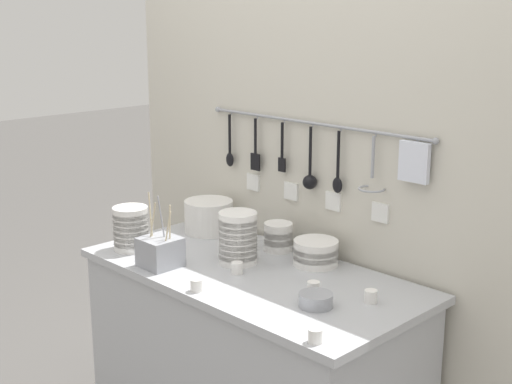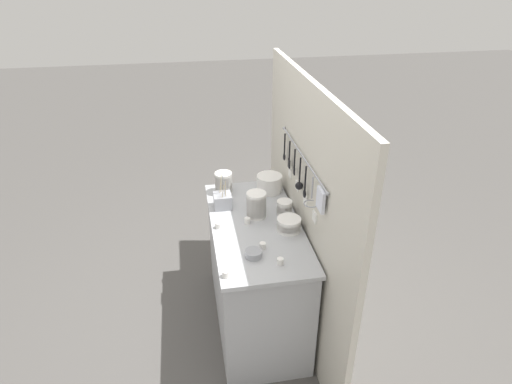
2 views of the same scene
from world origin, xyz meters
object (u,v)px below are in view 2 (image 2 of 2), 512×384
Objects in this scene: steel_mixing_bowl at (254,254)px; cup_back_right at (218,225)px; cup_centre at (226,274)px; cup_beside_plates at (247,221)px; bowl_stack_tall_left at (256,205)px; cutlery_caddy at (223,201)px; bowl_stack_wide_centre at (224,183)px; plate_stack at (269,183)px; cup_front_left at (280,261)px; bowl_stack_short_front at (284,208)px; bowl_stack_back_corner at (289,224)px; cup_edge_far at (263,246)px.

cup_back_right is (-0.37, -0.19, -0.00)m from steel_mixing_bowl.
cup_centre and cup_beside_plates have the same top height.
bowl_stack_tall_left is 0.29m from cutlery_caddy.
steel_mixing_bowl is (0.89, 0.09, -0.07)m from bowl_stack_wide_centre.
plate_stack is at bearing 115.27° from cutlery_caddy.
cup_centre is at bearing -21.29° from cup_beside_plates.
bowl_stack_wide_centre is 4.05× the size of cup_front_left.
bowl_stack_short_front is at bearing 44.00° from bowl_stack_wide_centre.
bowl_stack_tall_left is at bearing 25.46° from bowl_stack_wide_centre.
bowl_stack_back_corner is at bearing 31.65° from bowl_stack_wide_centre.
cup_back_right is (-0.29, -0.27, 0.00)m from cup_edge_far.
cup_beside_plates is at bearing -29.48° from plate_stack.
plate_stack is (0.04, 0.37, -0.02)m from bowl_stack_wide_centre.
bowl_stack_tall_left reaches higher than cup_beside_plates.
cup_back_right and cup_centre have the same top height.
bowl_stack_tall_left is 0.95× the size of plate_stack.
plate_stack reaches higher than bowl_stack_short_front.
cup_back_right is at bearing -70.09° from bowl_stack_tall_left.
cup_edge_far and cup_beside_plates have the same top height.
plate_stack is (-0.59, -0.02, 0.02)m from bowl_stack_back_corner.
bowl_stack_wide_centre is 0.37m from plate_stack.
steel_mixing_bowl is 0.41m from cup_back_right.
cutlery_caddy reaches higher than cup_front_left.
cutlery_caddy reaches higher than cup_edge_far.
cutlery_caddy is at bearing -64.73° from plate_stack.
cup_back_right is at bearing -83.36° from cup_beside_plates.
bowl_stack_short_front is 1.01× the size of steel_mixing_bowl.
cup_back_right is at bearing -79.05° from bowl_stack_short_front.
cup_edge_far is at bearing 9.40° from cup_beside_plates.
bowl_stack_tall_left is 0.72× the size of cutlery_caddy.
steel_mixing_bowl is (0.84, -0.28, -0.05)m from plate_stack.
steel_mixing_bowl is (0.47, -0.31, -0.03)m from bowl_stack_short_front.
bowl_stack_wide_centre is 4.05× the size of cup_centre.
bowl_stack_short_front is 2.64× the size of cup_back_right.
cup_centre is (0.42, -0.49, -0.03)m from bowl_stack_back_corner.
bowl_stack_wide_centre is at bearing -166.10° from cup_front_left.
plate_stack is 0.96m from cup_front_left.
plate_stack reaches higher than cup_beside_plates.
steel_mixing_bowl is at bearing -33.85° from bowl_stack_short_front.
cup_centre is (0.82, -0.07, -0.04)m from cutlery_caddy.
bowl_stack_wide_centre is at bearing -136.00° from bowl_stack_short_front.
bowl_stack_wide_centre is at bearing -96.82° from plate_stack.
plate_stack is at bearing -174.41° from bowl_stack_short_front.
bowl_stack_short_front is at bearing 87.61° from bowl_stack_tall_left.
bowl_stack_back_corner is at bearing 158.29° from cup_front_left.
cup_edge_far is (0.77, -0.20, -0.05)m from plate_stack.
plate_stack is 4.83× the size of cup_edge_far.
steel_mixing_bowl reaches higher than cup_beside_plates.
bowl_stack_short_front is 0.21m from bowl_stack_back_corner.
bowl_stack_back_corner reaches higher than cup_back_right.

